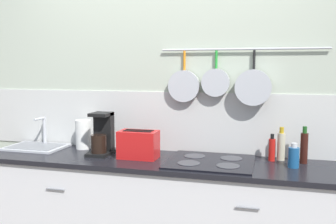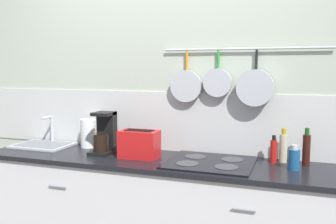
% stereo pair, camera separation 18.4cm
% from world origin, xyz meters
% --- Properties ---
extents(wall_back, '(7.20, 0.16, 2.60)m').
position_xyz_m(wall_back, '(0.00, 0.33, 1.27)').
color(wall_back, '#B2BCA8').
rests_on(wall_back, ground_plane).
extents(cabinet_base, '(2.62, 0.55, 0.86)m').
position_xyz_m(cabinet_base, '(0.00, -0.00, 0.43)').
color(cabinet_base, silver).
rests_on(cabinet_base, ground_plane).
extents(countertop, '(2.66, 0.57, 0.03)m').
position_xyz_m(countertop, '(0.00, 0.00, 0.88)').
color(countertop, black).
rests_on(countertop, cabinet_base).
extents(sink_basin, '(0.46, 0.34, 0.24)m').
position_xyz_m(sink_basin, '(-1.06, 0.11, 0.92)').
color(sink_basin, '#B7BABF').
rests_on(sink_basin, countertop).
extents(paper_towel_roll, '(0.12, 0.12, 0.23)m').
position_xyz_m(paper_towel_roll, '(-0.68, 0.18, 1.01)').
color(paper_towel_roll, white).
rests_on(paper_towel_roll, countertop).
extents(coffee_maker, '(0.16, 0.21, 0.32)m').
position_xyz_m(coffee_maker, '(-0.45, 0.05, 1.03)').
color(coffee_maker, black).
rests_on(coffee_maker, countertop).
extents(toaster, '(0.30, 0.16, 0.20)m').
position_xyz_m(toaster, '(-0.14, 0.00, 1.00)').
color(toaster, red).
rests_on(toaster, countertop).
extents(cooktop, '(0.58, 0.52, 0.01)m').
position_xyz_m(cooktop, '(0.38, 0.01, 0.90)').
color(cooktop, black).
rests_on(cooktop, countertop).
extents(bottle_sesame_oil, '(0.05, 0.05, 0.19)m').
position_xyz_m(bottle_sesame_oil, '(0.79, 0.17, 0.98)').
color(bottle_sesame_oil, red).
rests_on(bottle_sesame_oil, countertop).
extents(bottle_hot_sauce, '(0.05, 0.05, 0.24)m').
position_xyz_m(bottle_hot_sauce, '(0.85, 0.21, 1.00)').
color(bottle_hot_sauce, '#BFB799').
rests_on(bottle_hot_sauce, countertop).
extents(bottle_dish_soap, '(0.07, 0.07, 0.16)m').
position_xyz_m(bottle_dish_soap, '(0.92, 0.03, 0.97)').
color(bottle_dish_soap, navy).
rests_on(bottle_dish_soap, countertop).
extents(bottle_olive_oil, '(0.05, 0.05, 0.25)m').
position_xyz_m(bottle_olive_oil, '(1.00, 0.16, 1.01)').
color(bottle_olive_oil, '#33140F').
rests_on(bottle_olive_oil, countertop).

